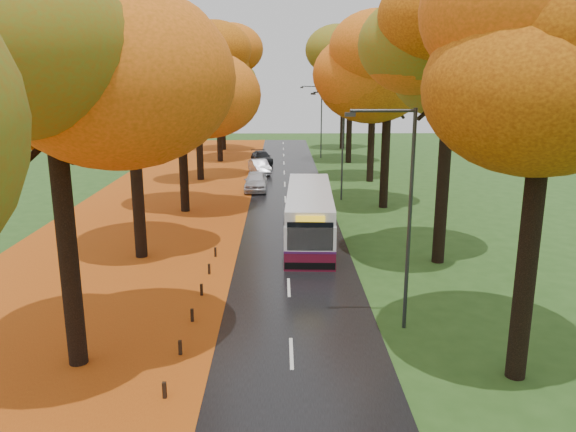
{
  "coord_description": "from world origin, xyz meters",
  "views": [
    {
      "loc": [
        -0.33,
        -11.05,
        9.04
      ],
      "look_at": [
        0.0,
        14.65,
        2.6
      ],
      "focal_mm": 35.0,
      "sensor_mm": 36.0,
      "label": 1
    }
  ],
  "objects_px": {
    "car_silver": "(260,167)",
    "bus": "(309,214)",
    "streetlamp_far": "(319,116)",
    "streetlamp_near": "(403,203)",
    "car_white": "(256,181)",
    "car_dark": "(262,157)",
    "streetlamp_mid": "(339,137)"
  },
  "relations": [
    {
      "from": "streetlamp_near",
      "to": "streetlamp_far",
      "type": "relative_size",
      "value": 1.0
    },
    {
      "from": "streetlamp_near",
      "to": "streetlamp_mid",
      "type": "height_order",
      "value": "same"
    },
    {
      "from": "streetlamp_far",
      "to": "car_silver",
      "type": "relative_size",
      "value": 1.96
    },
    {
      "from": "bus",
      "to": "car_silver",
      "type": "distance_m",
      "value": 22.15
    },
    {
      "from": "bus",
      "to": "car_white",
      "type": "distance_m",
      "value": 14.5
    },
    {
      "from": "streetlamp_mid",
      "to": "car_white",
      "type": "distance_m",
      "value": 8.17
    },
    {
      "from": "streetlamp_near",
      "to": "streetlamp_far",
      "type": "xyz_separation_m",
      "value": [
        0.0,
        44.0,
        0.0
      ]
    },
    {
      "from": "car_silver",
      "to": "bus",
      "type": "bearing_deg",
      "value": -96.14
    },
    {
      "from": "streetlamp_mid",
      "to": "bus",
      "type": "height_order",
      "value": "streetlamp_mid"
    },
    {
      "from": "streetlamp_near",
      "to": "car_silver",
      "type": "bearing_deg",
      "value": 100.68
    },
    {
      "from": "car_white",
      "to": "car_dark",
      "type": "distance_m",
      "value": 14.39
    },
    {
      "from": "streetlamp_near",
      "to": "car_silver",
      "type": "height_order",
      "value": "streetlamp_near"
    },
    {
      "from": "streetlamp_mid",
      "to": "streetlamp_far",
      "type": "xyz_separation_m",
      "value": [
        0.0,
        22.0,
        0.0
      ]
    },
    {
      "from": "streetlamp_far",
      "to": "car_silver",
      "type": "height_order",
      "value": "streetlamp_far"
    },
    {
      "from": "streetlamp_near",
      "to": "car_white",
      "type": "distance_m",
      "value": 26.48
    },
    {
      "from": "streetlamp_far",
      "to": "car_dark",
      "type": "height_order",
      "value": "streetlamp_far"
    },
    {
      "from": "streetlamp_mid",
      "to": "streetlamp_far",
      "type": "relative_size",
      "value": 1.0
    },
    {
      "from": "streetlamp_near",
      "to": "streetlamp_mid",
      "type": "relative_size",
      "value": 1.0
    },
    {
      "from": "streetlamp_mid",
      "to": "bus",
      "type": "distance_m",
      "value": 11.39
    },
    {
      "from": "streetlamp_far",
      "to": "car_dark",
      "type": "bearing_deg",
      "value": -146.38
    },
    {
      "from": "streetlamp_near",
      "to": "streetlamp_mid",
      "type": "bearing_deg",
      "value": 90.0
    },
    {
      "from": "car_dark",
      "to": "streetlamp_far",
      "type": "bearing_deg",
      "value": 20.34
    },
    {
      "from": "car_silver",
      "to": "car_dark",
      "type": "height_order",
      "value": "car_silver"
    },
    {
      "from": "car_dark",
      "to": "car_white",
      "type": "bearing_deg",
      "value": -103.28
    },
    {
      "from": "streetlamp_near",
      "to": "car_dark",
      "type": "height_order",
      "value": "streetlamp_near"
    },
    {
      "from": "car_white",
      "to": "bus",
      "type": "bearing_deg",
      "value": -75.87
    },
    {
      "from": "streetlamp_mid",
      "to": "car_dark",
      "type": "relative_size",
      "value": 1.83
    },
    {
      "from": "car_white",
      "to": "car_dark",
      "type": "relative_size",
      "value": 1.02
    },
    {
      "from": "bus",
      "to": "car_silver",
      "type": "relative_size",
      "value": 2.68
    },
    {
      "from": "streetlamp_far",
      "to": "bus",
      "type": "distance_m",
      "value": 32.87
    },
    {
      "from": "bus",
      "to": "car_dark",
      "type": "height_order",
      "value": "bus"
    },
    {
      "from": "bus",
      "to": "streetlamp_far",
      "type": "bearing_deg",
      "value": 87.73
    }
  ]
}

